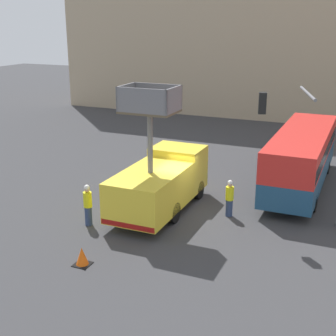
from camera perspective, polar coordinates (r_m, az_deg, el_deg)
name	(u,v)px	position (r m, az deg, el deg)	size (l,w,h in m)	color
ground_plane	(186,211)	(22.67, 2.20, -5.25)	(120.00, 120.00, 0.00)	#38383A
building_backdrop_far	(293,17)	(47.30, 15.05, 17.33)	(44.00, 10.00, 18.02)	tan
utility_truck	(160,181)	(22.23, -0.92, -1.55)	(2.58, 6.57, 6.13)	yellow
city_bus	(302,155)	(26.18, 15.99, 1.56)	(2.56, 10.28, 3.16)	navy
traffic_light_pole	(316,133)	(20.82, 17.64, 4.04)	(3.77, 3.52, 6.21)	slate
road_worker_near_truck	(88,205)	(21.11, -9.74, -4.46)	(0.38, 0.38, 1.92)	navy
road_worker_directing	(230,198)	(21.97, 7.51, -3.68)	(0.38, 0.38, 1.78)	navy
traffic_cone_near_truck	(82,257)	(18.13, -10.43, -10.60)	(0.62, 0.62, 0.71)	black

